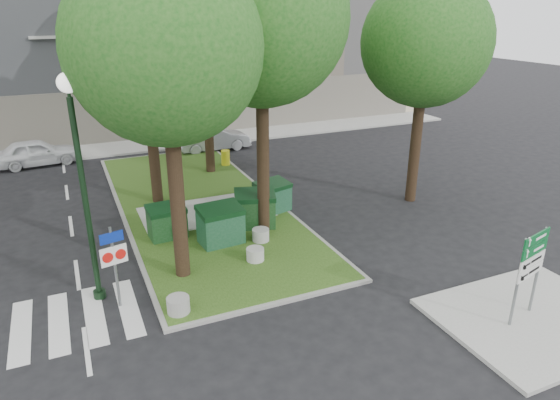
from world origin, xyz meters
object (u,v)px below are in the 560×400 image
bollard_mid (255,254)px  street_lamp (80,165)px  dumpster_d (273,197)px  bollard_right (261,235)px  dumpster_c (255,209)px  bollard_left (178,305)px  tree_median_mid (144,29)px  dumpster_a (167,222)px  tree_median_near_right (263,0)px  traffic_sign_pole (114,257)px  car_silver (213,139)px  litter_bin (225,158)px  tree_median_near_left (166,27)px  dumpster_b (221,225)px  tree_street_right (428,29)px  car_white (36,152)px  directional_sign (531,263)px

bollard_mid → street_lamp: street_lamp is taller
dumpster_d → bollard_right: 2.77m
dumpster_c → bollard_left: 5.96m
tree_median_mid → dumpster_c: (2.75, -4.09, -6.20)m
dumpster_d → dumpster_a: bearing=173.2°
tree_median_near_right → bollard_mid: bearing=-120.1°
bollard_mid → traffic_sign_pole: traffic_sign_pole is taller
car_silver → tree_median_near_right: bearing=170.9°
bollard_right → litter_bin: bearing=79.6°
tree_median_near_left → dumpster_c: size_ratio=6.12×
dumpster_b → bollard_mid: dumpster_b is taller
bollard_right → bollard_mid: bollard_right is taller
tree_median_near_right → litter_bin: 11.10m
bollard_mid → dumpster_d: bearing=59.2°
dumpster_a → bollard_right: dumpster_a is taller
tree_median_near_right → tree_median_mid: 5.50m
tree_street_right → traffic_sign_pole: 14.12m
bollard_mid → car_white: 15.93m
street_lamp → bollard_left: bearing=-44.1°
tree_median_mid → dumpster_a: size_ratio=7.32×
tree_street_right → traffic_sign_pole: tree_street_right is taller
tree_street_right → car_white: 19.98m
bollard_left → traffic_sign_pole: (-1.40, 1.13, 1.21)m
tree_median_near_right → litter_bin: tree_median_near_right is taller
bollard_right → litter_bin: (1.65, 8.98, 0.17)m
tree_median_near_left → car_silver: (4.97, 13.46, -6.63)m
traffic_sign_pole → bollard_right: bearing=8.8°
tree_median_mid → dumpster_d: (3.91, -3.03, -6.26)m
tree_median_near_left → traffic_sign_pole: 6.20m
dumpster_b → bollard_mid: 1.86m
tree_median_near_right → dumpster_c: bearing=120.9°
tree_median_near_right → car_white: bearing=122.1°
bollard_left → bollard_right: 4.84m
litter_bin → car_white: (-8.88, 4.27, 0.19)m
tree_median_near_right → traffic_sign_pole: (-5.58, -2.90, -6.44)m
tree_street_right → car_white: tree_street_right is taller
tree_median_near_right → street_lamp: 7.59m
dumpster_b → dumpster_d: size_ratio=1.01×
dumpster_a → dumpster_d: 4.41m
tree_median_mid → litter_bin: bearing=41.4°
bollard_left → tree_median_near_left: bearing=71.3°
bollard_left → traffic_sign_pole: bearing=141.1°
street_lamp → traffic_sign_pole: (0.48, -0.68, -2.43)m
tree_street_right → car_white: (-14.77, 11.89, -6.29)m
tree_median_near_left → bollard_left: 7.30m
tree_median_near_left → tree_median_mid: (0.50, 6.50, -0.34)m
tree_street_right → directional_sign: bearing=-109.4°
tree_median_near_left → dumpster_d: size_ratio=6.76×
dumpster_c → street_lamp: 7.14m
bollard_right → directional_sign: (4.56, -7.08, 1.43)m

